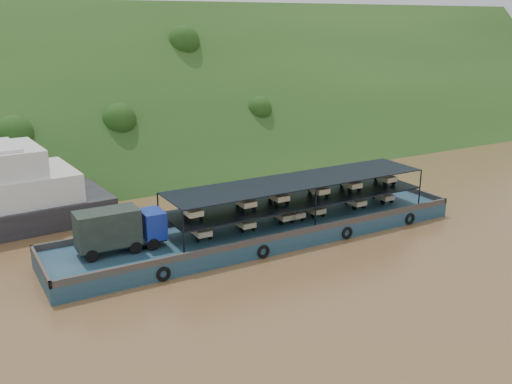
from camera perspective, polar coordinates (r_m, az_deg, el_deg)
ground at (r=48.47m, az=3.83°, el=-4.17°), size 160.00×160.00×0.00m
hillside at (r=79.69m, az=-10.64°, el=3.94°), size 140.00×39.60×39.60m
cargo_barge at (r=46.53m, az=-0.19°, el=-3.59°), size 35.00×7.18×4.54m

